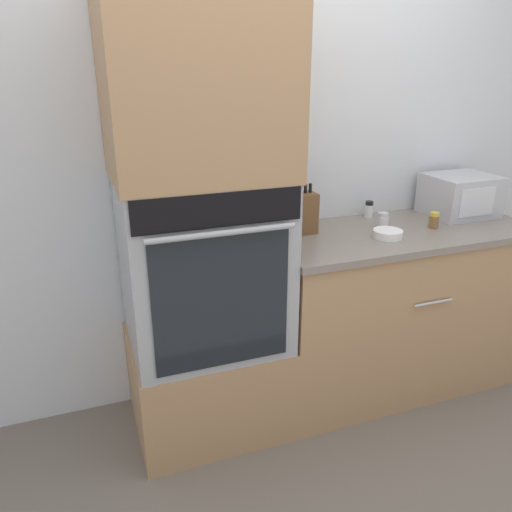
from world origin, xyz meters
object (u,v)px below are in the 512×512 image
Objects in this scene: bowl at (388,234)px; condiment_jar_mid at (383,220)px; wall_oven at (203,263)px; condiment_jar_near at (369,210)px; condiment_jar_far at (434,220)px; microwave at (460,195)px; knife_block at (305,212)px.

bowl is 0.17m from condiment_jar_mid.
wall_oven is at bearing 174.19° from bowl.
condiment_jar_near reaches higher than condiment_jar_far.
microwave is 0.52m from condiment_jar_near.
condiment_jar_mid is at bearing -9.05° from knife_block.
bowl is at bearing -5.81° from wall_oven.
condiment_jar_far is at bearing -2.06° from wall_oven.
wall_oven reaches higher than bowl.
microwave reaches higher than condiment_jar_far.
knife_block reaches higher than condiment_jar_near.
bowl is at bearing -106.42° from condiment_jar_near.
wall_oven is at bearing 177.94° from condiment_jar_far.
condiment_jar_near is 0.35m from condiment_jar_far.
microwave is at bearing 5.44° from condiment_jar_mid.
condiment_jar_far is (0.31, 0.05, 0.02)m from bowl.
microwave is at bearing 4.28° from wall_oven.
wall_oven is 3.18× the size of knife_block.
condiment_jar_far is (0.21, -0.28, -0.00)m from condiment_jar_near.
wall_oven is at bearing -166.84° from condiment_jar_near.
knife_block reaches higher than condiment_jar_far.
condiment_jar_mid is at bearing 3.66° from wall_oven.
condiment_jar_near is at bearing 73.58° from bowl.
condiment_jar_mid is at bearing -174.56° from microwave.
knife_block is at bearing 147.29° from bowl.
knife_block is 3.27× the size of condiment_jar_mid.
bowl is at bearing -161.14° from microwave.
condiment_jar_far is (0.66, -0.17, -0.06)m from knife_block.
condiment_jar_far is at bearing 8.89° from bowl.
microwave is 0.95m from knife_block.
microwave is 0.54m from condiment_jar_mid.
knife_block is 2.66× the size of condiment_jar_near.
knife_block reaches higher than microwave.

